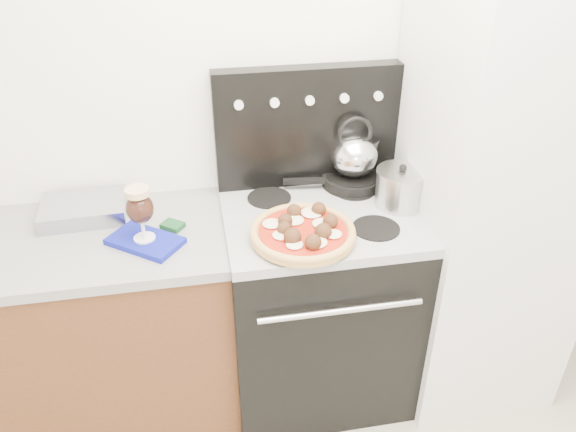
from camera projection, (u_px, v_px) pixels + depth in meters
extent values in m
cube|color=white|center=(285.00, 105.00, 2.30)|extent=(3.50, 0.01, 2.50)
cube|color=#5A3019|center=(55.00, 336.00, 2.31)|extent=(1.45, 0.60, 0.86)
cube|color=gray|center=(28.00, 247.00, 2.08)|extent=(1.48, 0.63, 0.04)
cube|color=black|center=(317.00, 306.00, 2.46)|extent=(0.76, 0.65, 0.88)
cube|color=#ADADB2|center=(320.00, 217.00, 2.22)|extent=(0.76, 0.65, 0.04)
cube|color=black|center=(307.00, 127.00, 2.31)|extent=(0.76, 0.08, 0.50)
cube|color=silver|center=(490.00, 194.00, 2.28)|extent=(0.64, 0.68, 1.90)
cube|color=silver|center=(84.00, 209.00, 2.21)|extent=(0.33, 0.25, 0.06)
cube|color=#10189B|center=(145.00, 241.00, 2.05)|extent=(0.30, 0.28, 0.02)
cylinder|color=black|center=(303.00, 238.00, 2.05)|extent=(0.42, 0.42, 0.01)
cylinder|color=black|center=(352.00, 180.00, 2.39)|extent=(0.29, 0.29, 0.05)
cylinder|color=#BABABA|center=(400.00, 189.00, 2.23)|extent=(0.21, 0.21, 0.14)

